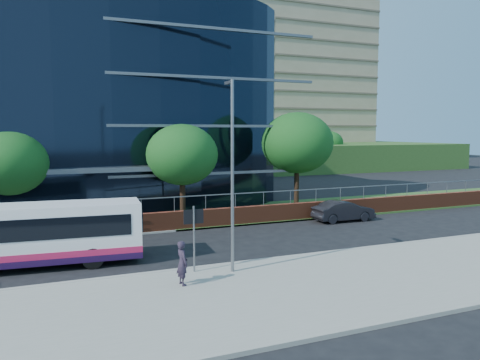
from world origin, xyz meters
name	(u,v)px	position (x,y,z in m)	size (l,w,h in m)	color
ground	(80,277)	(0.00, 0.00, 0.00)	(200.00, 200.00, 0.00)	black
pavement_near	(91,320)	(0.00, -5.00, 0.07)	(80.00, 8.00, 0.15)	gray
kerb	(81,282)	(0.00, -1.00, 0.08)	(80.00, 0.25, 0.16)	gray
yellow_line_outer	(81,282)	(0.00, -0.80, 0.01)	(80.00, 0.08, 0.01)	gold
yellow_line_inner	(81,281)	(0.00, -0.65, 0.01)	(80.00, 0.08, 0.01)	gold
grass_verge	(375,204)	(24.00, 11.00, 0.06)	(36.00, 8.00, 0.12)	#2D511E
glass_office	(3,106)	(-4.00, 20.85, 8.00)	(44.00, 23.10, 16.00)	black
retaining_wall	(363,207)	(20.00, 7.30, 0.61)	(34.00, 0.40, 2.11)	brown
apartment_block	(244,102)	(32.00, 57.21, 11.11)	(60.00, 42.00, 30.00)	#2D511E
street_sign	(194,225)	(4.50, -1.59, 2.15)	(0.85, 0.09, 2.80)	slate
tree_far_b	(10,164)	(-3.00, 9.50, 4.21)	(4.29, 4.29, 6.05)	black
tree_far_c	(182,155)	(7.00, 9.00, 4.54)	(4.62, 4.62, 6.51)	black
tree_far_d	(297,143)	(16.00, 10.00, 5.19)	(5.28, 5.28, 7.44)	black
tree_dist_e	(240,142)	(24.00, 40.00, 4.54)	(4.62, 4.62, 6.51)	black
tree_dist_f	(329,143)	(40.00, 42.00, 4.21)	(4.29, 4.29, 6.05)	black
streetlight_east	(232,170)	(6.00, -2.17, 4.44)	(0.15, 0.77, 8.00)	slate
city_bus	(23,235)	(-2.17, 2.29, 1.49)	(10.54, 3.23, 2.81)	white
parked_car	(343,211)	(17.31, 5.90, 0.70)	(1.48, 4.25, 1.40)	black
pedestrian	(182,263)	(3.57, -3.06, 1.01)	(0.63, 0.41, 1.73)	#281F2F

